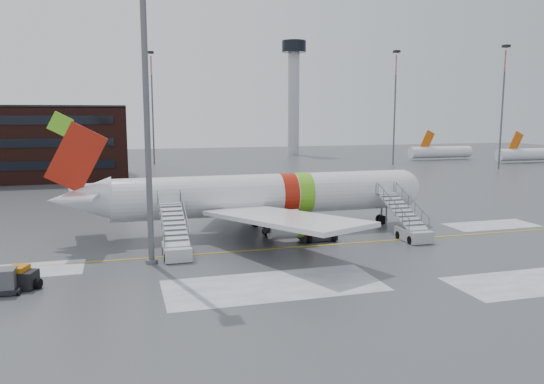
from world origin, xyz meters
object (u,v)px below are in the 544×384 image
object	(u,v)px
airstair_aft	(176,242)
light_mast_near	(145,76)
airliner	(256,196)
airstair_fwd	(409,227)
baggage_tractor	(19,279)
uld_container	(4,282)
pushback_tug	(316,232)

from	to	relation	value
airstair_aft	light_mast_near	xyz separation A→B (m)	(-1.93, -1.66, 12.50)
light_mast_near	airliner	bearing A→B (deg)	39.13
airstair_fwd	baggage_tractor	world-z (taller)	airstair_fwd
airliner	airstair_fwd	distance (m)	14.08
airliner	baggage_tractor	world-z (taller)	airliner
uld_container	light_mast_near	distance (m)	16.32
airstair_fwd	airstair_aft	size ratio (longest dim) A/B	1.00
pushback_tug	airliner	bearing A→B (deg)	129.62
airliner	uld_container	distance (m)	23.06
pushback_tug	light_mast_near	xyz separation A→B (m)	(-14.13, -3.29, 12.78)
uld_container	airliner	bearing A→B (deg)	33.24
light_mast_near	airstair_fwd	bearing A→B (deg)	4.26
airliner	light_mast_near	distance (m)	16.48
airstair_fwd	airliner	bearing A→B (deg)	151.90
uld_container	light_mast_near	size ratio (longest dim) A/B	0.07
airliner	airstair_aft	distance (m)	10.70
airstair_fwd	airstair_aft	bearing A→B (deg)	180.00
light_mast_near	airstair_aft	bearing A→B (deg)	40.71
airliner	pushback_tug	bearing A→B (deg)	-50.38
airliner	uld_container	bearing A→B (deg)	-146.76
baggage_tractor	airliner	bearing A→B (deg)	32.31
pushback_tug	baggage_tractor	distance (m)	23.54
airliner	light_mast_near	size ratio (longest dim) A/B	1.33
airstair_fwd	pushback_tug	bearing A→B (deg)	168.72
airliner	airstair_fwd	size ratio (longest dim) A/B	4.55
airliner	pushback_tug	size ratio (longest dim) A/B	11.06
baggage_tractor	light_mast_near	distance (m)	15.83
airstair_fwd	uld_container	distance (m)	31.97
airstair_fwd	light_mast_near	size ratio (longest dim) A/B	0.29
airstair_aft	uld_container	xyz separation A→B (m)	(-11.01, -6.02, -0.33)
uld_container	light_mast_near	bearing A→B (deg)	25.64
airliner	pushback_tug	world-z (taller)	airliner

